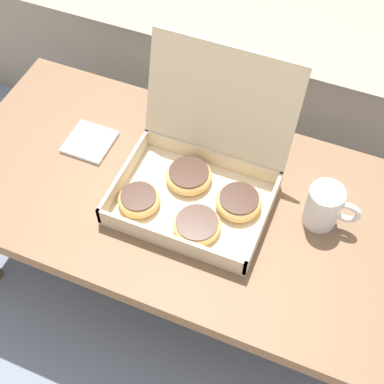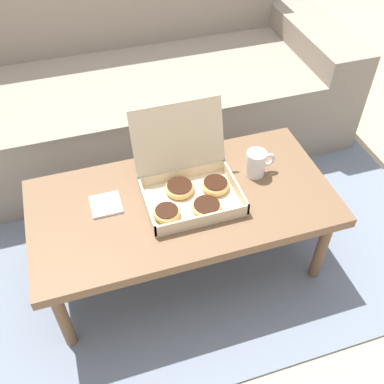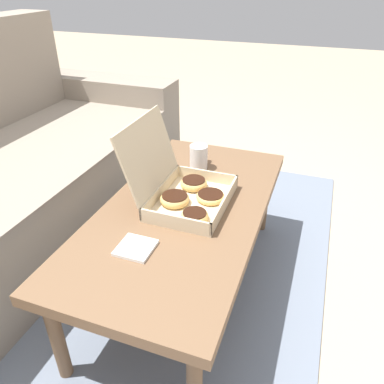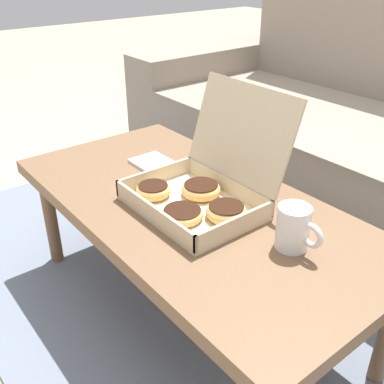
% 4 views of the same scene
% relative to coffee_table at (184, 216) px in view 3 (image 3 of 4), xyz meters
% --- Properties ---
extents(ground_plane, '(12.00, 12.00, 0.00)m').
position_rel_coffee_table_xyz_m(ground_plane, '(0.00, 0.11, -0.36)').
color(ground_plane, tan).
extents(area_rug, '(2.34, 1.93, 0.01)m').
position_rel_coffee_table_xyz_m(area_rug, '(0.00, 0.41, -0.36)').
color(area_rug, slate).
rests_on(area_rug, ground_plane).
extents(coffee_table, '(1.13, 0.57, 0.40)m').
position_rel_coffee_table_xyz_m(coffee_table, '(0.00, 0.00, 0.00)').
color(coffee_table, brown).
rests_on(coffee_table, ground_plane).
extents(pastry_box, '(0.35, 0.34, 0.30)m').
position_rel_coffee_table_xyz_m(pastry_box, '(0.03, 0.01, 0.09)').
color(pastry_box, beige).
rests_on(pastry_box, coffee_table).
extents(coffee_mug, '(0.12, 0.08, 0.11)m').
position_rel_coffee_table_xyz_m(coffee_mug, '(0.31, 0.05, 0.09)').
color(coffee_mug, white).
rests_on(coffee_mug, coffee_table).
extents(napkin_stack, '(0.11, 0.11, 0.01)m').
position_rel_coffee_table_xyz_m(napkin_stack, '(-0.28, 0.05, 0.04)').
color(napkin_stack, white).
rests_on(napkin_stack, coffee_table).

